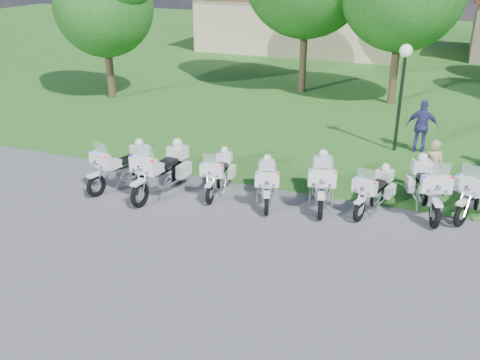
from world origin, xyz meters
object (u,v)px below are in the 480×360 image
at_px(motorcycle_0, 122,165).
at_px(lamp_post, 404,71).
at_px(motorcycle_4, 322,181).
at_px(motorcycle_5, 374,190).
at_px(motorcycle_7, 480,191).
at_px(bystander_c, 422,126).
at_px(motorcycle_2, 219,173).
at_px(motorcycle_1, 162,169).
at_px(bystander_a, 432,167).
at_px(motorcycle_3, 267,182).
at_px(motorcycle_6, 427,186).

distance_m(motorcycle_0, lamp_post, 10.00).
distance_m(motorcycle_4, motorcycle_5, 1.46).
bearing_deg(motorcycle_0, motorcycle_7, -153.03).
bearing_deg(motorcycle_0, bystander_c, -125.36).
height_order(motorcycle_2, motorcycle_4, motorcycle_4).
bearing_deg(motorcycle_1, motorcycle_7, -161.14).
bearing_deg(motorcycle_4, bystander_a, -160.00).
relative_size(motorcycle_0, motorcycle_3, 1.13).
bearing_deg(lamp_post, motorcycle_7, -58.48).
relative_size(motorcycle_2, motorcycle_6, 0.87).
distance_m(motorcycle_0, motorcycle_4, 6.05).
bearing_deg(motorcycle_5, lamp_post, -74.55).
bearing_deg(motorcycle_4, motorcycle_1, 0.18).
xyz_separation_m(motorcycle_3, bystander_a, (4.33, 2.27, 0.24)).
bearing_deg(motorcycle_0, lamp_post, -123.07).
distance_m(motorcycle_4, motorcycle_7, 4.24).
xyz_separation_m(motorcycle_2, motorcycle_6, (5.84, 0.98, 0.11)).
bearing_deg(motorcycle_5, motorcycle_1, 26.02).
bearing_deg(motorcycle_4, motorcycle_6, -179.81).
relative_size(motorcycle_1, bystander_c, 1.40).
bearing_deg(bystander_c, motorcycle_7, 109.82).
xyz_separation_m(motorcycle_2, lamp_post, (4.48, 5.67, 2.29)).
relative_size(motorcycle_0, motorcycle_6, 0.95).
relative_size(motorcycle_2, lamp_post, 0.57).
distance_m(motorcycle_2, motorcycle_4, 3.07).
distance_m(motorcycle_1, motorcycle_2, 1.67).
relative_size(motorcycle_3, bystander_a, 1.23).
xyz_separation_m(motorcycle_7, bystander_a, (-1.31, 0.93, 0.15)).
relative_size(motorcycle_3, motorcycle_4, 0.85).
bearing_deg(motorcycle_1, motorcycle_0, 6.07).
height_order(motorcycle_0, motorcycle_3, motorcycle_0).
xyz_separation_m(motorcycle_1, motorcycle_5, (6.00, 1.15, -0.14)).
distance_m(motorcycle_2, bystander_a, 6.27).
relative_size(motorcycle_6, lamp_post, 0.65).
xyz_separation_m(motorcycle_6, lamp_post, (-1.37, 4.69, 2.18)).
distance_m(motorcycle_0, motorcycle_1, 1.41).
height_order(motorcycle_2, bystander_c, bystander_c).
height_order(motorcycle_2, motorcycle_5, motorcycle_2).
height_order(motorcycle_6, bystander_c, bystander_c).
relative_size(motorcycle_7, lamp_post, 0.61).
bearing_deg(bystander_c, motorcycle_1, 41.47).
height_order(motorcycle_5, lamp_post, lamp_post).
bearing_deg(motorcycle_7, motorcycle_3, 37.02).
bearing_deg(motorcycle_1, motorcycle_2, -148.53).
xyz_separation_m(motorcycle_5, lamp_post, (-0.02, 5.23, 2.29)).
bearing_deg(motorcycle_5, motorcycle_4, 19.30).
distance_m(motorcycle_3, bystander_a, 4.89).
height_order(motorcycle_3, bystander_a, bystander_a).
bearing_deg(motorcycle_6, motorcycle_0, -6.05).
bearing_deg(motorcycle_5, motorcycle_7, -148.50).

